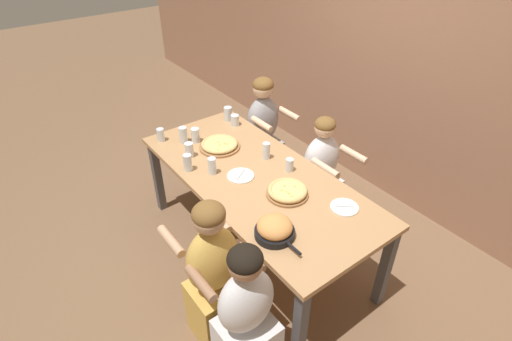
{
  "coord_description": "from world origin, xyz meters",
  "views": [
    {
      "loc": [
        2.02,
        -1.52,
        2.62
      ],
      "look_at": [
        0.0,
        0.0,
        0.85
      ],
      "focal_mm": 28.0,
      "sensor_mm": 36.0,
      "label": 1
    }
  ],
  "objects_px": {
    "diner_far_left": "(263,135)",
    "drinking_glass_h": "(212,167)",
    "drinking_glass_b": "(266,151)",
    "drinking_glass_i": "(188,164)",
    "drinking_glass_d": "(161,135)",
    "drinking_glass_j": "(189,150)",
    "drinking_glass_g": "(228,114)",
    "diner_far_center": "(320,177)",
    "drinking_glass_c": "(196,136)",
    "diner_near_midright": "(214,278)",
    "empty_plate_b": "(344,207)",
    "drinking_glass_a": "(235,120)",
    "pizza_board_main": "(287,191)",
    "empty_plate_a": "(241,176)",
    "pizza_board_second": "(220,145)",
    "skillet_bowl": "(275,229)",
    "drinking_glass_f": "(183,136)"
  },
  "relations": [
    {
      "from": "empty_plate_a",
      "to": "diner_far_left",
      "type": "relative_size",
      "value": 0.18
    },
    {
      "from": "pizza_board_main",
      "to": "drinking_glass_b",
      "type": "bearing_deg",
      "value": 159.56
    },
    {
      "from": "drinking_glass_b",
      "to": "drinking_glass_i",
      "type": "relative_size",
      "value": 1.02
    },
    {
      "from": "empty_plate_b",
      "to": "drinking_glass_a",
      "type": "height_order",
      "value": "drinking_glass_a"
    },
    {
      "from": "pizza_board_second",
      "to": "drinking_glass_h",
      "type": "bearing_deg",
      "value": -40.87
    },
    {
      "from": "empty_plate_b",
      "to": "diner_far_left",
      "type": "height_order",
      "value": "diner_far_left"
    },
    {
      "from": "drinking_glass_a",
      "to": "drinking_glass_g",
      "type": "distance_m",
      "value": 0.12
    },
    {
      "from": "diner_near_midright",
      "to": "diner_far_center",
      "type": "relative_size",
      "value": 1.07
    },
    {
      "from": "drinking_glass_c",
      "to": "drinking_glass_f",
      "type": "xyz_separation_m",
      "value": [
        -0.06,
        -0.09,
        0.01
      ]
    },
    {
      "from": "drinking_glass_b",
      "to": "diner_far_center",
      "type": "height_order",
      "value": "diner_far_center"
    },
    {
      "from": "empty_plate_b",
      "to": "diner_far_center",
      "type": "distance_m",
      "value": 0.84
    },
    {
      "from": "drinking_glass_c",
      "to": "drinking_glass_i",
      "type": "distance_m",
      "value": 0.44
    },
    {
      "from": "drinking_glass_b",
      "to": "drinking_glass_g",
      "type": "height_order",
      "value": "drinking_glass_b"
    },
    {
      "from": "empty_plate_a",
      "to": "drinking_glass_j",
      "type": "height_order",
      "value": "drinking_glass_j"
    },
    {
      "from": "drinking_glass_f",
      "to": "drinking_glass_i",
      "type": "bearing_deg",
      "value": -23.94
    },
    {
      "from": "drinking_glass_a",
      "to": "drinking_glass_j",
      "type": "xyz_separation_m",
      "value": [
        0.22,
        -0.61,
        0.01
      ]
    },
    {
      "from": "pizza_board_main",
      "to": "drinking_glass_c",
      "type": "relative_size",
      "value": 2.39
    },
    {
      "from": "diner_near_midright",
      "to": "diner_far_center",
      "type": "height_order",
      "value": "diner_near_midright"
    },
    {
      "from": "pizza_board_second",
      "to": "diner_near_midright",
      "type": "distance_m",
      "value": 1.25
    },
    {
      "from": "drinking_glass_a",
      "to": "diner_far_left",
      "type": "xyz_separation_m",
      "value": [
        -0.03,
        0.36,
        -0.31
      ]
    },
    {
      "from": "drinking_glass_g",
      "to": "diner_far_center",
      "type": "xyz_separation_m",
      "value": [
        0.93,
        0.36,
        -0.36
      ]
    },
    {
      "from": "drinking_glass_g",
      "to": "drinking_glass_h",
      "type": "bearing_deg",
      "value": -41.56
    },
    {
      "from": "drinking_glass_c",
      "to": "diner_far_left",
      "type": "bearing_deg",
      "value": 95.47
    },
    {
      "from": "empty_plate_b",
      "to": "drinking_glass_g",
      "type": "bearing_deg",
      "value": 177.23
    },
    {
      "from": "diner_far_center",
      "to": "empty_plate_b",
      "type": "bearing_deg",
      "value": 56.29
    },
    {
      "from": "drinking_glass_d",
      "to": "diner_far_center",
      "type": "xyz_separation_m",
      "value": [
        0.97,
        1.05,
        -0.35
      ]
    },
    {
      "from": "drinking_glass_i",
      "to": "diner_far_center",
      "type": "relative_size",
      "value": 0.13
    },
    {
      "from": "diner_near_midright",
      "to": "diner_far_center",
      "type": "xyz_separation_m",
      "value": [
        -0.44,
        1.4,
        -0.05
      ]
    },
    {
      "from": "drinking_glass_i",
      "to": "diner_near_midright",
      "type": "distance_m",
      "value": 0.97
    },
    {
      "from": "drinking_glass_a",
      "to": "diner_near_midright",
      "type": "height_order",
      "value": "diner_near_midright"
    },
    {
      "from": "drinking_glass_h",
      "to": "diner_far_left",
      "type": "height_order",
      "value": "diner_far_left"
    },
    {
      "from": "drinking_glass_b",
      "to": "drinking_glass_i",
      "type": "xyz_separation_m",
      "value": [
        -0.24,
        -0.6,
        -0.01
      ]
    },
    {
      "from": "drinking_glass_g",
      "to": "drinking_glass_i",
      "type": "height_order",
      "value": "drinking_glass_i"
    },
    {
      "from": "drinking_glass_c",
      "to": "drinking_glass_g",
      "type": "relative_size",
      "value": 0.97
    },
    {
      "from": "empty_plate_b",
      "to": "diner_near_midright",
      "type": "distance_m",
      "value": 1.02
    },
    {
      "from": "pizza_board_main",
      "to": "drinking_glass_f",
      "type": "xyz_separation_m",
      "value": [
        -1.12,
        -0.24,
        0.03
      ]
    },
    {
      "from": "diner_near_midright",
      "to": "diner_far_left",
      "type": "xyz_separation_m",
      "value": [
        -1.28,
        1.4,
        0.0
      ]
    },
    {
      "from": "pizza_board_main",
      "to": "drinking_glass_a",
      "type": "height_order",
      "value": "drinking_glass_a"
    },
    {
      "from": "diner_far_left",
      "to": "drinking_glass_h",
      "type": "bearing_deg",
      "value": 31.29
    },
    {
      "from": "drinking_glass_c",
      "to": "drinking_glass_j",
      "type": "relative_size",
      "value": 1.04
    },
    {
      "from": "skillet_bowl",
      "to": "diner_far_left",
      "type": "distance_m",
      "value": 1.76
    },
    {
      "from": "drinking_glass_j",
      "to": "empty_plate_a",
      "type": "bearing_deg",
      "value": 19.45
    },
    {
      "from": "drinking_glass_d",
      "to": "drinking_glass_j",
      "type": "relative_size",
      "value": 0.94
    },
    {
      "from": "drinking_glass_c",
      "to": "empty_plate_a",
      "type": "bearing_deg",
      "value": 1.2
    },
    {
      "from": "drinking_glass_j",
      "to": "diner_far_left",
      "type": "relative_size",
      "value": 0.11
    },
    {
      "from": "skillet_bowl",
      "to": "drinking_glass_d",
      "type": "height_order",
      "value": "skillet_bowl"
    },
    {
      "from": "drinking_glass_g",
      "to": "empty_plate_a",
      "type": "bearing_deg",
      "value": -27.82
    },
    {
      "from": "diner_far_left",
      "to": "skillet_bowl",
      "type": "bearing_deg",
      "value": 54.7
    },
    {
      "from": "pizza_board_second",
      "to": "drinking_glass_b",
      "type": "distance_m",
      "value": 0.44
    },
    {
      "from": "pizza_board_second",
      "to": "drinking_glass_a",
      "type": "xyz_separation_m",
      "value": [
        -0.26,
        0.34,
        0.03
      ]
    }
  ]
}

